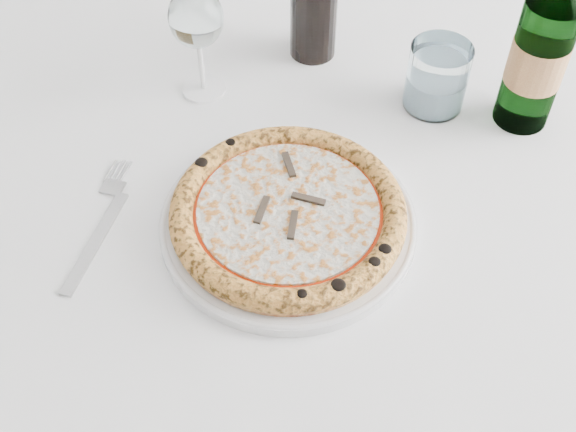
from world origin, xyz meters
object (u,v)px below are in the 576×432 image
Objects in this scene: plate at (288,222)px; pizza at (288,213)px; dining_table at (294,208)px; beer_bottle at (541,50)px; wine_glass at (196,21)px; tumbler at (436,81)px.

pizza is at bearing 160.64° from plate.
dining_table is 0.37m from beer_bottle.
beer_bottle is (0.29, 0.21, 0.08)m from pizza.
wine_glass is at bearing 119.75° from plate.
wine_glass is 0.58× the size of beer_bottle.
beer_bottle is (0.11, -0.02, 0.07)m from tumbler.
wine_glass is (-0.14, 0.14, 0.20)m from dining_table.
dining_table is at bearing 89.99° from pizza.
tumbler is 0.33× the size of beer_bottle.
wine_glass reaches higher than pizza.
pizza is (-0.00, -0.10, 0.11)m from dining_table.
beer_bottle is at bearing 35.81° from plate.
tumbler is (0.18, 0.23, 0.03)m from plate.
pizza is at bearing -127.66° from tumbler.
pizza is 0.29m from wine_glass.
beer_bottle reaches higher than plate.
beer_bottle is at bearing 35.81° from pizza.
tumbler is at bearing 52.35° from plate.
plate is 0.30m from tumbler.
pizza is at bearing -60.25° from wine_glass.
tumbler reaches higher than dining_table.
pizza is 0.29m from tumbler.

